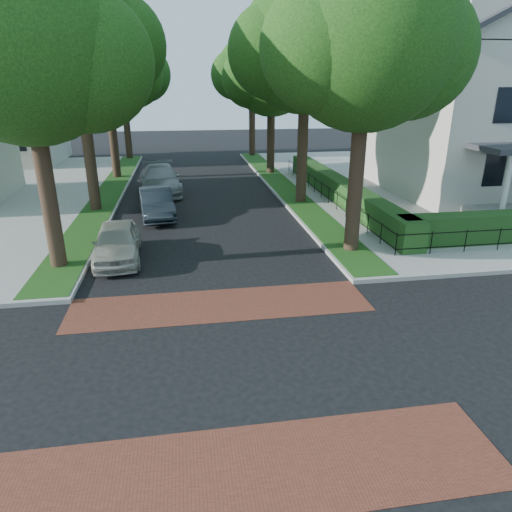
# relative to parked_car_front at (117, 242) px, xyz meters

# --- Properties ---
(ground) EXTENTS (120.00, 120.00, 0.00)m
(ground) POSITION_rel_parked_car_front_xyz_m (3.51, -7.64, -0.71)
(ground) COLOR black
(ground) RESTS_ON ground
(sidewalk_ne) EXTENTS (30.00, 30.00, 0.15)m
(sidewalk_ne) POSITION_rel_parked_car_front_xyz_m (23.01, 11.36, -0.63)
(sidewalk_ne) COLOR gray
(sidewalk_ne) RESTS_ON ground
(crosswalk_far) EXTENTS (9.00, 2.20, 0.01)m
(crosswalk_far) POSITION_rel_parked_car_front_xyz_m (3.51, -4.44, -0.70)
(crosswalk_far) COLOR brown
(crosswalk_far) RESTS_ON ground
(crosswalk_near) EXTENTS (9.00, 2.20, 0.01)m
(crosswalk_near) POSITION_rel_parked_car_front_xyz_m (3.51, -10.84, -0.70)
(crosswalk_near) COLOR brown
(crosswalk_near) RESTS_ON ground
(grass_strip_ne) EXTENTS (1.60, 29.80, 0.02)m
(grass_strip_ne) POSITION_rel_parked_car_front_xyz_m (8.91, 11.46, -0.55)
(grass_strip_ne) COLOR #214513
(grass_strip_ne) RESTS_ON sidewalk_ne
(grass_strip_nw) EXTENTS (1.60, 29.80, 0.02)m
(grass_strip_nw) POSITION_rel_parked_car_front_xyz_m (-1.89, 11.46, -0.55)
(grass_strip_nw) COLOR #214513
(grass_strip_nw) RESTS_ON sidewalk_nw
(tree_right_near) EXTENTS (7.75, 6.67, 10.66)m
(tree_right_near) POSITION_rel_parked_car_front_xyz_m (9.11, -0.41, 6.92)
(tree_right_near) COLOR black
(tree_right_near) RESTS_ON sidewalk_ne
(tree_right_mid) EXTENTS (8.25, 7.09, 11.22)m
(tree_right_mid) POSITION_rel_parked_car_front_xyz_m (9.12, 7.61, 7.28)
(tree_right_mid) COLOR black
(tree_right_mid) RESTS_ON sidewalk_ne
(tree_right_far) EXTENTS (7.25, 6.23, 9.74)m
(tree_right_far) POSITION_rel_parked_car_front_xyz_m (9.11, 16.58, 6.20)
(tree_right_far) COLOR black
(tree_right_far) RESTS_ON sidewalk_ne
(tree_right_back) EXTENTS (7.50, 6.45, 10.20)m
(tree_right_back) POSITION_rel_parked_car_front_xyz_m (9.11, 25.59, 6.56)
(tree_right_back) COLOR black
(tree_right_back) RESTS_ON sidewalk_ne
(tree_left_near) EXTENTS (7.50, 6.45, 10.20)m
(tree_left_near) POSITION_rel_parked_car_front_xyz_m (-1.89, -0.41, 6.56)
(tree_left_near) COLOR black
(tree_left_near) RESTS_ON sidewalk_nw
(tree_left_mid) EXTENTS (8.00, 6.88, 11.48)m
(tree_left_mid) POSITION_rel_parked_car_front_xyz_m (-1.89, 7.60, 7.64)
(tree_left_mid) COLOR black
(tree_left_mid) RESTS_ON sidewalk_nw
(tree_left_far) EXTENTS (7.00, 6.02, 9.86)m
(tree_left_far) POSITION_rel_parked_car_front_xyz_m (-1.90, 16.57, 6.41)
(tree_left_far) COLOR black
(tree_left_far) RESTS_ON sidewalk_nw
(tree_left_back) EXTENTS (7.75, 6.66, 10.44)m
(tree_left_back) POSITION_rel_parked_car_front_xyz_m (-1.89, 25.59, 6.70)
(tree_left_back) COLOR black
(tree_left_back) RESTS_ON sidewalk_nw
(hedge_main_road) EXTENTS (1.00, 18.00, 1.20)m
(hedge_main_road) POSITION_rel_parked_car_front_xyz_m (11.21, 7.36, 0.04)
(hedge_main_road) COLOR #1B3D15
(hedge_main_road) RESTS_ON sidewalk_ne
(fence_main_road) EXTENTS (0.06, 18.00, 0.90)m
(fence_main_road) POSITION_rel_parked_car_front_xyz_m (10.41, 7.36, -0.11)
(fence_main_road) COLOR black
(fence_main_road) RESTS_ON sidewalk_ne
(house_victorian) EXTENTS (13.00, 13.05, 12.48)m
(house_victorian) POSITION_rel_parked_car_front_xyz_m (21.01, 8.27, 5.31)
(house_victorian) COLOR beige
(house_victorian) RESTS_ON sidewalk_ne
(parked_car_front) EXTENTS (1.95, 4.25, 1.41)m
(parked_car_front) POSITION_rel_parked_car_front_xyz_m (0.00, 0.00, 0.00)
(parked_car_front) COLOR #AEAC9C
(parked_car_front) RESTS_ON ground
(parked_car_middle) EXTENTS (2.04, 4.49, 1.43)m
(parked_car_middle) POSITION_rel_parked_car_front_xyz_m (1.21, 5.82, 0.01)
(parked_car_middle) COLOR #1C232A
(parked_car_middle) RESTS_ON ground
(parked_car_rear) EXTENTS (2.81, 5.86, 1.65)m
(parked_car_rear) POSITION_rel_parked_car_front_xyz_m (1.21, 11.38, 0.12)
(parked_car_rear) COLOR gray
(parked_car_rear) RESTS_ON ground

